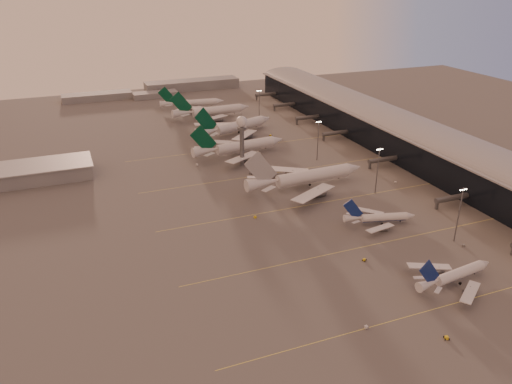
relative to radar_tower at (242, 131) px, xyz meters
name	(u,v)px	position (x,y,z in m)	size (l,w,h in m)	color
ground	(335,268)	(-5.00, -120.00, -20.95)	(700.00, 700.00, 0.00)	#4F4C4C
taxiway_markings	(332,200)	(25.00, -64.00, -20.94)	(180.00, 185.25, 0.02)	#EAD852
terminal	(398,133)	(102.88, -9.91, -10.43)	(57.00, 362.00, 23.04)	black
hangar	(14,175)	(-125.00, 20.00, -16.63)	(82.00, 27.00, 8.50)	slate
radar_tower	(242,131)	(0.00, 0.00, 0.00)	(6.40, 6.40, 31.10)	#55575C
mast_a	(459,212)	(53.00, -120.00, -7.21)	(3.60, 0.56, 25.00)	#55575C
mast_b	(378,169)	(50.00, -65.00, -7.21)	(3.60, 0.56, 25.00)	#55575C
mast_c	(318,139)	(45.00, -10.00, -7.21)	(3.60, 0.56, 25.00)	#55575C
mast_d	(259,104)	(43.00, 80.00, -7.21)	(3.60, 0.56, 25.00)	#55575C
distant_horizon	(165,89)	(-2.38, 205.14, -17.06)	(165.00, 37.50, 9.00)	slate
narrowbody_near	(455,277)	(30.57, -145.13, -17.96)	(37.66, 29.90, 14.74)	silver
narrowbody_mid	(379,219)	(31.99, -94.86, -18.23)	(33.75, 26.60, 13.44)	silver
widebody_white	(306,180)	(20.08, -44.51, -16.68)	(70.06, 56.03, 24.63)	silver
greentail_a	(240,149)	(4.29, 16.45, -16.91)	(62.93, 50.60, 22.88)	silver
greentail_b	(235,128)	(16.09, 57.79, -16.71)	(63.37, 50.31, 23.99)	silver
greentail_c	(212,113)	(13.20, 105.06, -16.83)	(64.22, 51.78, 23.31)	silver
greentail_d	(193,104)	(6.39, 138.36, -17.45)	(54.45, 43.78, 19.79)	silver
gsv_truck_a	(367,325)	(-13.30, -155.05, -19.84)	(5.53, 2.42, 2.17)	silver
gsv_tug_near	(447,338)	(7.00, -168.72, -20.44)	(3.23, 3.99, 0.99)	yellow
gsv_catering_a	(464,242)	(53.67, -125.12, -19.08)	(4.64, 2.34, 3.74)	slate
gsv_tug_mid	(364,260)	(8.37, -119.53, -20.49)	(3.34, 3.67, 0.90)	yellow
gsv_truck_b	(369,209)	(35.55, -81.63, -19.87)	(5.59, 3.34, 2.13)	silver
gsv_truck_c	(256,216)	(-18.15, -68.46, -19.82)	(5.83, 3.75, 2.21)	yellow
gsv_catering_b	(396,180)	(68.22, -57.62, -19.05)	(5.02, 3.28, 3.80)	silver
gsv_tug_far	(250,173)	(-0.91, -16.24, -20.45)	(3.43, 3.98, 0.98)	slate
gsv_truck_d	(197,164)	(-25.93, 8.06, -19.67)	(3.10, 6.47, 2.51)	silver
gsv_tug_hangar	(270,135)	(37.38, 44.68, -20.43)	(4.14, 3.68, 1.01)	yellow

